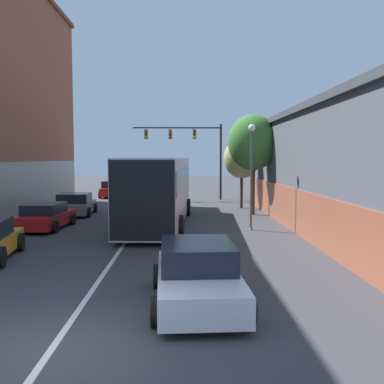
# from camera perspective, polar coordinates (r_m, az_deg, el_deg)

# --- Properties ---
(ground_plane) EXTENTS (160.00, 160.00, 0.00)m
(ground_plane) POSITION_cam_1_polar(r_m,az_deg,el_deg) (8.75, -17.69, -18.86)
(ground_plane) COLOR #38383D
(lane_center_line) EXTENTS (0.14, 45.07, 0.01)m
(lane_center_line) POSITION_cam_1_polar(r_m,az_deg,el_deg) (24.58, -6.58, -3.66)
(lane_center_line) COLOR silver
(lane_center_line) RESTS_ON ground_plane
(bus) EXTENTS (3.33, 12.31, 3.41)m
(bus) POSITION_cam_1_polar(r_m,az_deg,el_deg) (22.91, -4.20, 0.58)
(bus) COLOR #B7B7BC
(bus) RESTS_ON ground_plane
(hatchback_foreground) EXTENTS (2.28, 4.46, 1.41)m
(hatchback_foreground) POSITION_cam_1_polar(r_m,az_deg,el_deg) (10.73, 0.71, -10.49)
(hatchback_foreground) COLOR silver
(hatchback_foreground) RESTS_ON ground_plane
(parked_car_left_near) EXTENTS (2.17, 4.27, 1.25)m
(parked_car_left_near) POSITION_cam_1_polar(r_m,az_deg,el_deg) (22.77, -18.08, -2.98)
(parked_car_left_near) COLOR red
(parked_car_left_near) RESTS_ON ground_plane
(parked_car_left_mid) EXTENTS (2.17, 3.99, 1.42)m
(parked_car_left_mid) POSITION_cam_1_polar(r_m,az_deg,el_deg) (39.87, -10.05, 0.33)
(parked_car_left_mid) COLOR red
(parked_car_left_mid) RESTS_ON ground_plane
(parked_car_left_far) EXTENTS (2.30, 3.91, 1.32)m
(parked_car_left_far) POSITION_cam_1_polar(r_m,az_deg,el_deg) (27.75, -14.61, -1.57)
(parked_car_left_far) COLOR slate
(parked_car_left_far) RESTS_ON ground_plane
(traffic_signal_gantry) EXTENTS (7.25, 0.36, 6.17)m
(traffic_signal_gantry) POSITION_cam_1_polar(r_m,az_deg,el_deg) (36.77, -0.10, 6.15)
(traffic_signal_gantry) COLOR black
(traffic_signal_gantry) RESTS_ON ground_plane
(street_lamp) EXTENTS (0.33, 0.33, 4.99)m
(street_lamp) POSITION_cam_1_polar(r_m,az_deg,el_deg) (21.28, 7.55, 3.06)
(street_lamp) COLOR #47474C
(street_lamp) RESTS_ON ground_plane
(street_tree_near) EXTENTS (3.02, 2.72, 6.01)m
(street_tree_near) POSITION_cam_1_polar(r_m,az_deg,el_deg) (27.20, 7.76, 6.21)
(street_tree_near) COLOR #4C3823
(street_tree_near) RESTS_ON ground_plane
(street_tree_far) EXTENTS (2.45, 2.21, 4.74)m
(street_tree_far) POSITION_cam_1_polar(r_m,az_deg,el_deg) (30.67, 6.34, 4.25)
(street_tree_far) COLOR #3D2D1E
(street_tree_far) RESTS_ON ground_plane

